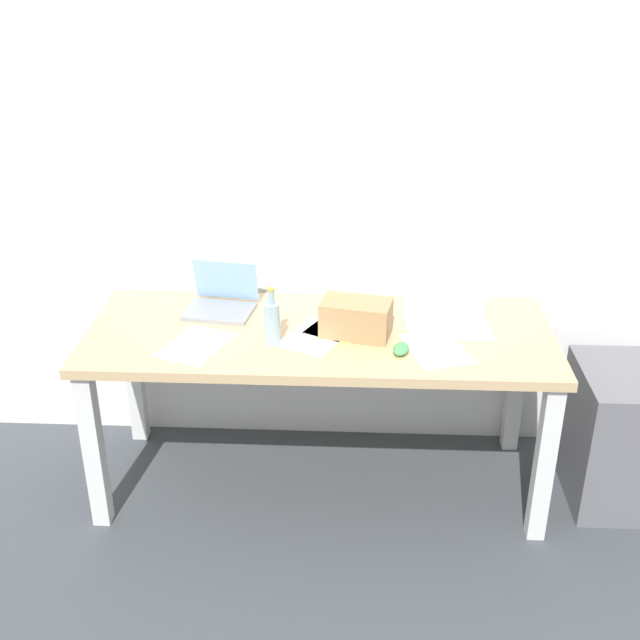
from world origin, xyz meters
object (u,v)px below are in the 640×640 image
(laptop_right, at_px, (447,313))
(beer_bottle, at_px, (272,322))
(desk, at_px, (320,351))
(cardboard_box, at_px, (356,318))
(computer_mouse, at_px, (401,349))
(filing_cabinet, at_px, (620,435))
(laptop_left, at_px, (221,301))

(laptop_right, xyz_separation_m, beer_bottle, (-0.70, -0.20, 0.04))
(desk, relative_size, cardboard_box, 6.96)
(laptop_right, xyz_separation_m, cardboard_box, (-0.37, -0.11, 0.02))
(computer_mouse, bearing_deg, filing_cabinet, 22.20)
(computer_mouse, xyz_separation_m, filing_cabinet, (0.95, 0.15, -0.47))
(beer_bottle, distance_m, cardboard_box, 0.34)
(cardboard_box, distance_m, filing_cabinet, 1.24)
(desk, xyz_separation_m, cardboard_box, (0.15, -0.02, 0.17))
(laptop_right, xyz_separation_m, filing_cabinet, (0.75, -0.11, -0.50))
(filing_cabinet, bearing_deg, laptop_right, 171.98)
(desk, distance_m, computer_mouse, 0.38)
(laptop_left, relative_size, beer_bottle, 1.31)
(laptop_right, relative_size, filing_cabinet, 0.59)
(beer_bottle, bearing_deg, cardboard_box, 16.02)
(laptop_left, height_order, laptop_right, laptop_right)
(filing_cabinet, bearing_deg, beer_bottle, -176.17)
(computer_mouse, xyz_separation_m, cardboard_box, (-0.17, 0.15, 0.06))
(laptop_right, bearing_deg, laptop_left, 174.24)
(beer_bottle, relative_size, cardboard_box, 0.87)
(laptop_right, relative_size, cardboard_box, 1.29)
(laptop_right, bearing_deg, beer_bottle, -163.79)
(desk, bearing_deg, laptop_right, 9.37)
(desk, distance_m, filing_cabinet, 1.32)
(laptop_left, bearing_deg, desk, -22.82)
(computer_mouse, bearing_deg, desk, 165.05)
(cardboard_box, height_order, filing_cabinet, cardboard_box)
(laptop_right, height_order, cardboard_box, laptop_right)
(laptop_right, bearing_deg, filing_cabinet, -8.02)
(desk, relative_size, computer_mouse, 18.97)
(laptop_left, bearing_deg, beer_bottle, -50.20)
(laptop_left, xyz_separation_m, computer_mouse, (0.75, -0.35, -0.03))
(laptop_left, xyz_separation_m, beer_bottle, (0.25, -0.30, 0.05))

